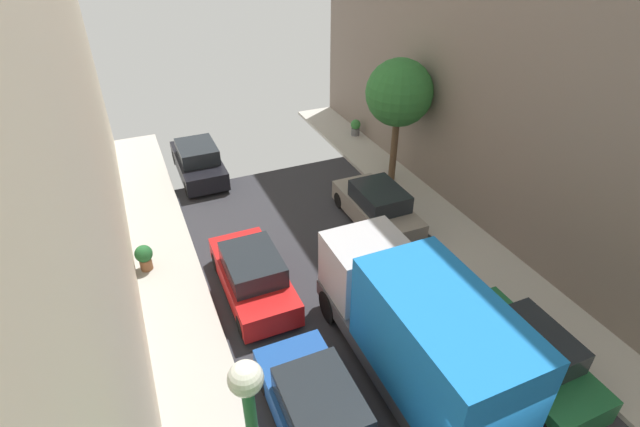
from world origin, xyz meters
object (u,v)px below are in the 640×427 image
(potted_plant_2, at_px, (356,127))
(potted_plant_3, at_px, (144,256))
(parked_car_left_5, at_px, (198,161))
(parked_car_left_4, at_px, (253,275))
(parked_car_right_2, at_px, (524,354))
(street_tree_1, at_px, (399,93))
(parked_car_right_3, at_px, (377,207))
(delivery_truck, at_px, (417,331))
(parked_car_left_3, at_px, (319,413))

(potted_plant_2, height_order, potted_plant_3, potted_plant_3)
(parked_car_left_5, bearing_deg, parked_car_left_4, -90.00)
(parked_car_right_2, height_order, street_tree_1, street_tree_1)
(parked_car_right_3, xyz_separation_m, delivery_truck, (-2.70, -6.63, 1.07))
(parked_car_left_3, xyz_separation_m, street_tree_1, (7.54, 9.57, 3.26))
(parked_car_right_2, distance_m, parked_car_right_3, 7.56)
(parked_car_right_3, height_order, potted_plant_3, parked_car_right_3)
(delivery_truck, bearing_deg, potted_plant_3, 128.57)
(parked_car_right_3, height_order, delivery_truck, delivery_truck)
(street_tree_1, xyz_separation_m, potted_plant_3, (-10.48, -2.09, -3.31))
(parked_car_right_2, xyz_separation_m, delivery_truck, (-2.70, 0.93, 1.07))
(parked_car_left_4, distance_m, potted_plant_2, 12.41)
(parked_car_right_3, bearing_deg, potted_plant_3, 176.97)
(parked_car_right_2, xyz_separation_m, street_tree_1, (2.14, 10.10, 3.26))
(parked_car_right_3, xyz_separation_m, street_tree_1, (2.14, 2.53, 3.26))
(parked_car_left_3, xyz_separation_m, delivery_truck, (2.70, 0.40, 1.07))
(parked_car_left_4, relative_size, potted_plant_2, 5.03)
(parked_car_right_2, bearing_deg, delivery_truck, 160.99)
(parked_car_left_4, distance_m, potted_plant_3, 3.78)
(parked_car_left_5, distance_m, parked_car_right_3, 8.37)
(parked_car_left_3, bearing_deg, parked_car_left_5, 90.00)
(parked_car_left_3, xyz_separation_m, parked_car_right_3, (5.40, 7.03, 0.00))
(street_tree_1, distance_m, potted_plant_2, 5.93)
(parked_car_left_4, height_order, delivery_truck, delivery_truck)
(parked_car_right_3, bearing_deg, parked_car_left_3, -127.51)
(parked_car_left_4, bearing_deg, parked_car_left_3, -90.00)
(parked_car_left_4, height_order, potted_plant_3, parked_car_left_4)
(parked_car_left_3, distance_m, potted_plant_2, 16.58)
(parked_car_left_5, relative_size, delivery_truck, 0.64)
(parked_car_right_3, xyz_separation_m, potted_plant_3, (-8.34, 0.44, -0.05))
(delivery_truck, bearing_deg, parked_car_left_4, 119.83)
(street_tree_1, bearing_deg, potted_plant_3, -168.72)
(parked_car_left_4, relative_size, delivery_truck, 0.64)
(parked_car_left_5, bearing_deg, parked_car_right_3, -49.85)
(parked_car_left_3, bearing_deg, street_tree_1, 51.75)
(parked_car_left_3, height_order, parked_car_left_5, same)
(parked_car_right_2, height_order, potted_plant_2, parked_car_right_2)
(potted_plant_2, relative_size, potted_plant_3, 0.92)
(parked_car_left_4, height_order, parked_car_right_3, same)
(potted_plant_3, bearing_deg, parked_car_left_3, -68.52)
(delivery_truck, relative_size, street_tree_1, 1.27)
(parked_car_right_2, distance_m, potted_plant_2, 15.19)
(parked_car_left_3, distance_m, parked_car_left_4, 5.11)
(street_tree_1, height_order, potted_plant_2, street_tree_1)
(parked_car_right_3, distance_m, potted_plant_3, 8.35)
(parked_car_left_5, relative_size, potted_plant_3, 4.62)
(potted_plant_3, bearing_deg, parked_car_left_4, -38.82)
(parked_car_left_5, height_order, delivery_truck, delivery_truck)
(parked_car_right_3, relative_size, street_tree_1, 0.81)
(parked_car_right_3, bearing_deg, parked_car_left_4, -160.38)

